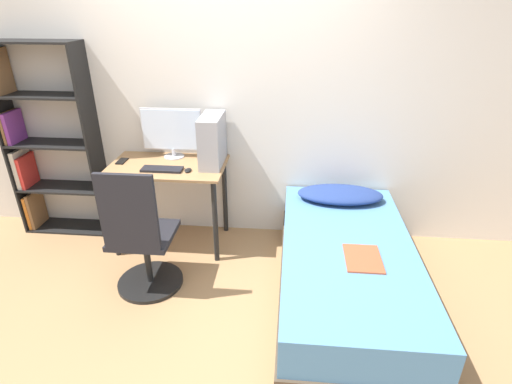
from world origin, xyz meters
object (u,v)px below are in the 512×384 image
office_chair (142,245)px  pc_tower (212,140)px  monitor (172,132)px  keyboard (162,169)px  bed (345,273)px  bookshelf (40,145)px

office_chair → pc_tower: size_ratio=2.47×
monitor → pc_tower: monitor is taller
keyboard → bed: bearing=-19.8°
bed → monitor: bearing=150.0°
keyboard → pc_tower: bearing=25.7°
keyboard → pc_tower: pc_tower is taller
bookshelf → keyboard: size_ratio=5.17×
bookshelf → pc_tower: bookshelf is taller
pc_tower → monitor: bearing=161.6°
office_chair → keyboard: office_chair is taller
office_chair → bed: size_ratio=0.55×
bed → monitor: (-1.48, 0.86, 0.77)m
office_chair → bed: bearing=0.9°
monitor → keyboard: 0.39m
monitor → keyboard: (-0.01, -0.32, -0.23)m
keyboard → pc_tower: (0.40, 0.19, 0.20)m
bed → pc_tower: pc_tower is taller
office_chair → monitor: (0.04, 0.88, 0.61)m
bookshelf → keyboard: bearing=-13.0°
bookshelf → keyboard: bookshelf is taller
bed → monitor: monitor is taller
pc_tower → bookshelf: bearing=176.9°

